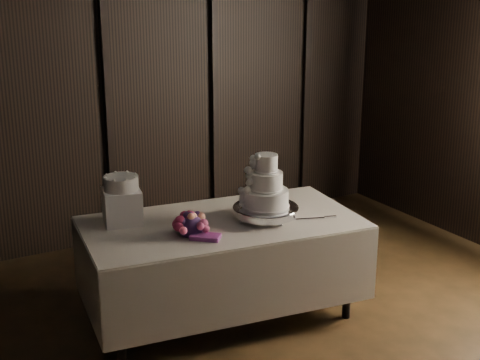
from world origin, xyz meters
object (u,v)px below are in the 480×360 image
(wedding_cake, at_px, (264,188))
(bouquet, at_px, (191,225))
(display_table, at_px, (222,265))
(box_pedestal, at_px, (122,206))
(small_cake, at_px, (121,183))
(cake_stand, at_px, (266,213))

(wedding_cake, xyz_separation_m, bouquet, (-0.58, -0.01, -0.18))
(display_table, relative_size, box_pedestal, 8.09)
(display_table, bearing_deg, small_cake, 160.39)
(cake_stand, bearing_deg, bouquet, -177.80)
(bouquet, bearing_deg, wedding_cake, 0.68)
(display_table, xyz_separation_m, wedding_cake, (0.28, -0.12, 0.59))
(display_table, bearing_deg, box_pedestal, 160.39)
(display_table, bearing_deg, cake_stand, -11.73)
(box_pedestal, relative_size, small_cake, 1.05)
(wedding_cake, height_order, box_pedestal, wedding_cake)
(box_pedestal, bearing_deg, bouquet, -53.66)
(cake_stand, height_order, wedding_cake, wedding_cake)
(wedding_cake, height_order, small_cake, wedding_cake)
(bouquet, bearing_deg, cake_stand, 2.20)
(wedding_cake, bearing_deg, display_table, 163.92)
(display_table, height_order, cake_stand, cake_stand)
(box_pedestal, distance_m, small_cake, 0.17)
(cake_stand, bearing_deg, display_table, 161.19)
(display_table, distance_m, cake_stand, 0.51)
(box_pedestal, height_order, small_cake, small_cake)
(cake_stand, distance_m, box_pedestal, 1.04)
(cake_stand, distance_m, small_cake, 1.06)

